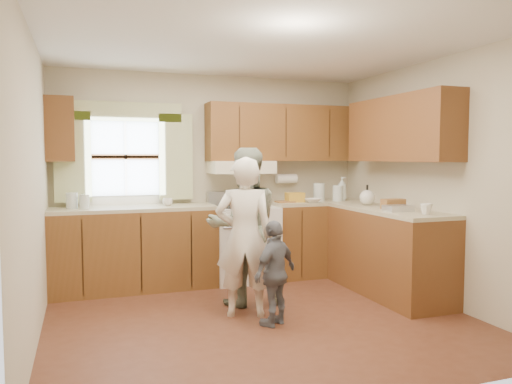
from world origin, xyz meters
name	(u,v)px	position (x,y,z in m)	size (l,w,h in m)	color
room	(260,184)	(0.00, 0.00, 1.25)	(3.80, 3.80, 3.80)	#522919
kitchen_fixtures	(279,214)	(0.61, 1.08, 0.84)	(3.80, 2.25, 2.15)	#4A2C0F
stove	(243,242)	(0.30, 1.44, 0.47)	(0.76, 0.67, 1.07)	silver
woman_left	(245,237)	(-0.11, 0.13, 0.75)	(0.55, 0.36, 1.50)	silver
woman_right	(244,226)	(0.01, 0.50, 0.80)	(0.77, 0.60, 1.59)	#274229
child	(275,273)	(0.07, -0.21, 0.47)	(0.55, 0.23, 0.94)	slate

